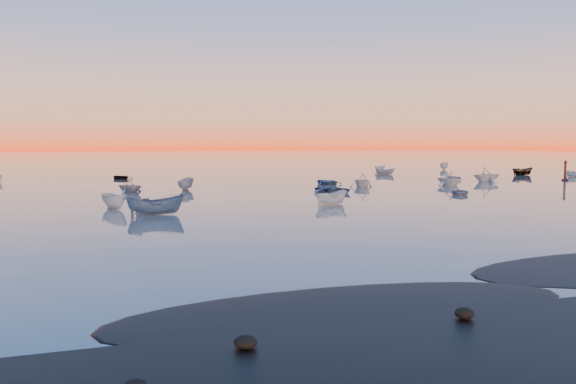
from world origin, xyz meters
name	(u,v)px	position (x,y,z in m)	size (l,w,h in m)	color
ground	(169,169)	(0.00, 100.00, 0.00)	(600.00, 600.00, 0.00)	#6E645C
mud_lobes	(476,289)	(0.00, -1.00, 0.01)	(140.00, 6.00, 0.07)	black
moored_fleet	(209,185)	(0.00, 53.00, 0.00)	(124.00, 58.00, 1.20)	silver
boat_near_center	(156,215)	(-9.00, 24.00, 0.00)	(4.15, 1.76, 1.44)	#3C5573
boat_near_right	(449,185)	(28.42, 42.59, 0.00)	(3.88, 1.75, 1.36)	silver
channel_marker	(565,172)	(49.56, 45.72, 1.21)	(0.86, 0.86, 3.07)	#46110F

